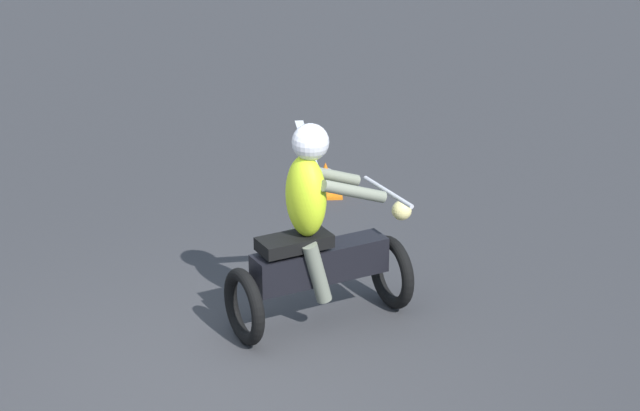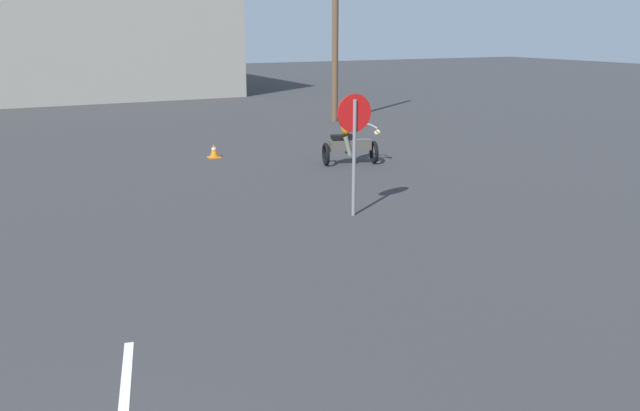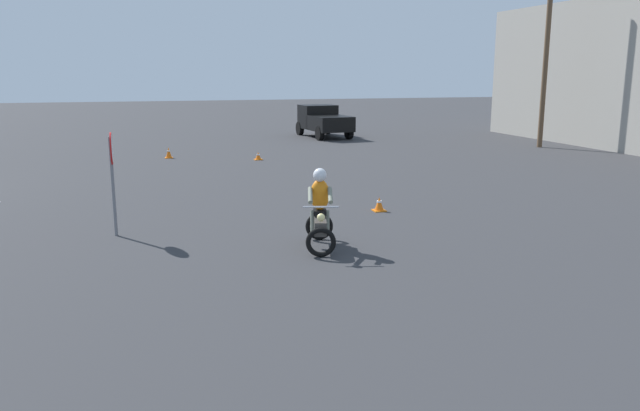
{
  "view_description": "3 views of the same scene",
  "coord_description": "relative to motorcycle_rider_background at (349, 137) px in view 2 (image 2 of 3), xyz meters",
  "views": [
    {
      "loc": [
        -7.71,
        -0.25,
        4.52
      ],
      "look_at": [
        1.02,
        -0.77,
        1.0
      ],
      "focal_mm": 70.0,
      "sensor_mm": 36.0,
      "label": 1
    },
    {
      "loc": [
        0.91,
        -2.73,
        3.43
      ],
      "look_at": [
        4.94,
        5.25,
        0.9
      ],
      "focal_mm": 35.0,
      "sensor_mm": 36.0,
      "label": 2
    },
    {
      "loc": [
        20.81,
        7.75,
        3.58
      ],
      "look_at": [
        8.86,
        11.26,
        0.9
      ],
      "focal_mm": 35.0,
      "sensor_mm": 36.0,
      "label": 3
    }
  ],
  "objects": [
    {
      "name": "motorcycle_rider_background",
      "position": [
        0.0,
        0.0,
        0.0
      ],
      "size": [
        1.56,
        0.97,
        1.66
      ],
      "rotation": [
        0.0,
        0.0,
        4.45
      ],
      "color": "black",
      "rests_on": "ground"
    },
    {
      "name": "utility_pole_near",
      "position": [
        3.45,
        7.26,
        3.08
      ],
      "size": [
        0.24,
        0.24,
        7.61
      ],
      "primitive_type": "cylinder",
      "color": "brown",
      "rests_on": "ground"
    },
    {
      "name": "stop_sign",
      "position": [
        -2.2,
        -4.07,
        0.91
      ],
      "size": [
        0.7,
        0.08,
        2.3
      ],
      "color": "slate",
      "rests_on": "ground"
    },
    {
      "name": "traffic_cone_mid_left",
      "position": [
        -2.88,
        2.47,
        -0.55
      ],
      "size": [
        0.32,
        0.32,
        0.37
      ],
      "color": "orange",
      "rests_on": "ground"
    },
    {
      "name": "lane_stripe_n",
      "position": [
        -7.12,
        -7.99,
        -0.72
      ],
      "size": [
        0.4,
        1.37,
        0.01
      ],
      "primitive_type": "cube",
      "rotation": [
        0.0,
        0.0,
        2.92
      ],
      "color": "silver",
      "rests_on": "ground"
    }
  ]
}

